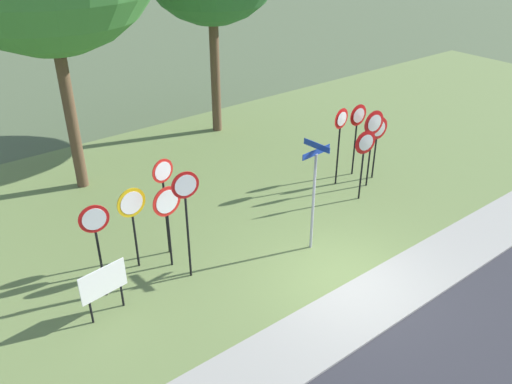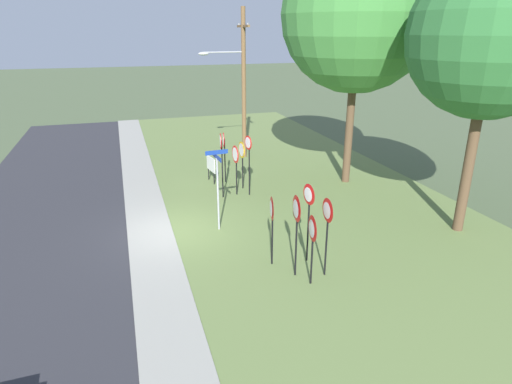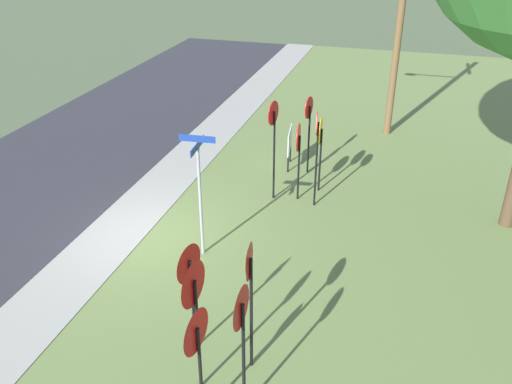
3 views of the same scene
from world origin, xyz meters
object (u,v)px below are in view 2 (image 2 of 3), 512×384
(stop_sign_near_right, at_px, (249,154))
(yield_sign_center, at_px, (272,215))
(yield_sign_near_right, at_px, (312,234))
(street_name_post, at_px, (218,184))
(notice_board, at_px, (211,165))
(stop_sign_far_left, at_px, (221,152))
(stop_sign_far_center, at_px, (236,159))
(yield_sign_far_right, at_px, (296,217))
(yield_sign_near_left, at_px, (308,205))
(oak_tree_left, at_px, (358,15))
(utility_pole, at_px, (240,79))
(yield_sign_far_left, at_px, (327,219))
(stop_sign_far_right, at_px, (224,147))
(stop_sign_near_left, at_px, (242,155))
(oak_tree_right, at_px, (492,36))

(stop_sign_near_right, xyz_separation_m, yield_sign_center, (6.04, -1.08, -0.23))
(yield_sign_near_right, height_order, street_name_post, street_name_post)
(notice_board, bearing_deg, stop_sign_far_left, -7.00)
(stop_sign_far_center, distance_m, yield_sign_far_right, 7.12)
(yield_sign_near_left, relative_size, oak_tree_left, 0.24)
(street_name_post, xyz_separation_m, utility_pole, (-9.13, 3.42, 2.59))
(stop_sign_far_center, bearing_deg, yield_sign_far_left, 1.01)
(stop_sign_far_right, bearing_deg, yield_sign_near_left, 12.94)
(stop_sign_far_center, height_order, utility_pole, utility_pole)
(yield_sign_far_right, bearing_deg, notice_board, -170.63)
(stop_sign_near_left, height_order, stop_sign_far_center, stop_sign_far_center)
(street_name_post, bearing_deg, oak_tree_right, 67.63)
(stop_sign_near_left, height_order, oak_tree_left, oak_tree_left)
(yield_sign_near_left, bearing_deg, stop_sign_near_right, 173.36)
(stop_sign_near_left, distance_m, yield_sign_near_right, 8.36)
(utility_pole, bearing_deg, street_name_post, -20.53)
(notice_board, bearing_deg, stop_sign_near_left, 33.24)
(street_name_post, bearing_deg, oak_tree_left, 111.25)
(yield_sign_near_right, bearing_deg, stop_sign_far_left, -167.07)
(stop_sign_near_right, height_order, stop_sign_far_right, stop_sign_near_right)
(stop_sign_far_left, xyz_separation_m, yield_sign_center, (6.12, 0.10, -0.37))
(stop_sign_far_right, distance_m, oak_tree_left, 8.22)
(stop_sign_near_left, xyz_separation_m, notice_board, (-1.34, -1.17, -0.77))
(stop_sign_near_right, bearing_deg, street_name_post, -43.96)
(stop_sign_near_left, height_order, stop_sign_far_right, stop_sign_far_right)
(yield_sign_near_left, bearing_deg, yield_sign_center, -103.81)
(stop_sign_near_right, relative_size, stop_sign_far_center, 1.20)
(yield_sign_far_left, height_order, street_name_post, street_name_post)
(yield_sign_far_right, bearing_deg, stop_sign_far_left, -169.77)
(yield_sign_far_right, distance_m, oak_tree_right, 8.54)
(stop_sign_near_left, relative_size, utility_pole, 0.28)
(stop_sign_far_left, bearing_deg, oak_tree_right, 60.70)
(stop_sign_far_center, height_order, notice_board, stop_sign_far_center)
(stop_sign_far_center, height_order, oak_tree_left, oak_tree_left)
(yield_sign_near_right, bearing_deg, stop_sign_near_right, -176.12)
(yield_sign_near_right, relative_size, yield_sign_center, 0.95)
(stop_sign_far_center, distance_m, yield_sign_near_left, 6.44)
(street_name_post, height_order, notice_board, street_name_post)
(oak_tree_left, bearing_deg, yield_sign_far_left, -32.62)
(stop_sign_near_left, xyz_separation_m, utility_pole, (-5.15, 1.41, 2.77))
(stop_sign_far_center, xyz_separation_m, stop_sign_far_right, (-1.79, -0.08, 0.12))
(stop_sign_near_right, xyz_separation_m, yield_sign_far_left, (7.13, 0.21, -0.08))
(yield_sign_near_left, xyz_separation_m, yield_sign_center, (-0.13, -1.14, -0.24))
(stop_sign_near_right, xyz_separation_m, notice_board, (-2.24, -1.22, -1.07))
(yield_sign_far_left, bearing_deg, stop_sign_far_left, -167.22)
(stop_sign_near_left, bearing_deg, yield_sign_near_left, -3.25)
(utility_pole, distance_m, oak_tree_left, 7.45)
(yield_sign_near_right, bearing_deg, yield_sign_center, -146.81)
(yield_sign_far_left, bearing_deg, yield_sign_center, -128.08)
(stop_sign_far_center, relative_size, stop_sign_far_right, 0.92)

